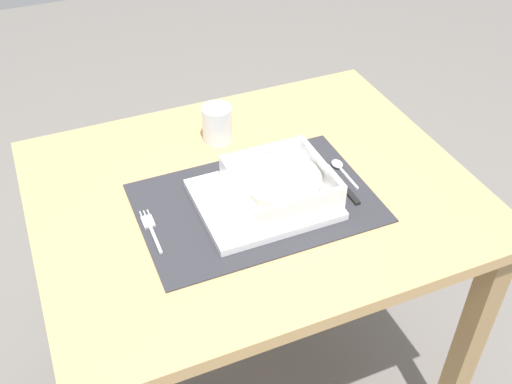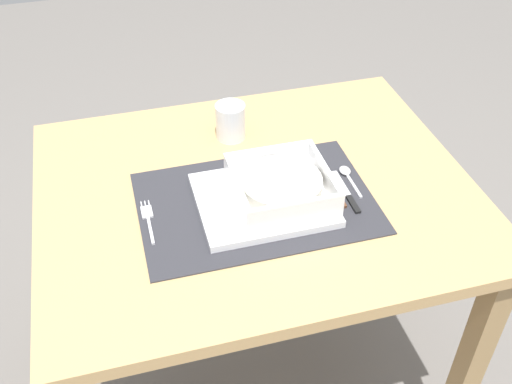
{
  "view_description": "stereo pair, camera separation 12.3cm",
  "coord_description": "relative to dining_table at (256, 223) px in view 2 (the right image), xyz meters",
  "views": [
    {
      "loc": [
        -0.38,
        -0.92,
        1.53
      ],
      "look_at": [
        -0.01,
        -0.05,
        0.74
      ],
      "focal_mm": 42.59,
      "sensor_mm": 36.0,
      "label": 1
    },
    {
      "loc": [
        -0.27,
        -0.96,
        1.53
      ],
      "look_at": [
        -0.01,
        -0.05,
        0.74
      ],
      "focal_mm": 42.59,
      "sensor_mm": 36.0,
      "label": 2
    }
  ],
  "objects": [
    {
      "name": "bread_knife",
      "position": [
        0.15,
        -0.06,
        0.11
      ],
      "size": [
        0.01,
        0.13,
        0.01
      ],
      "rotation": [
        0.0,
        0.0,
        -0.01
      ],
      "color": "#59331E",
      "rests_on": "placemat"
    },
    {
      "name": "porridge_bowl",
      "position": [
        0.04,
        -0.06,
        0.14
      ],
      "size": [
        0.19,
        0.19,
        0.05
      ],
      "color": "white",
      "rests_on": "serving_plate"
    },
    {
      "name": "butter_knife",
      "position": [
        0.18,
        -0.08,
        0.11
      ],
      "size": [
        0.01,
        0.14,
        0.01
      ],
      "rotation": [
        0.0,
        0.0,
        0.0
      ],
      "color": "black",
      "rests_on": "placemat"
    },
    {
      "name": "dining_table",
      "position": [
        0.0,
        0.0,
        0.0
      ],
      "size": [
        0.92,
        0.74,
        0.71
      ],
      "color": "tan",
      "rests_on": "ground"
    },
    {
      "name": "serving_plate",
      "position": [
        -0.0,
        -0.06,
        0.11
      ],
      "size": [
        0.27,
        0.23,
        0.02
      ],
      "primitive_type": "cube",
      "color": "white",
      "rests_on": "placemat"
    },
    {
      "name": "spoon",
      "position": [
        0.2,
        -0.02,
        0.11
      ],
      "size": [
        0.02,
        0.11,
        0.01
      ],
      "rotation": [
        0.0,
        0.0,
        0.0
      ],
      "color": "silver",
      "rests_on": "placemat"
    },
    {
      "name": "ground_plane",
      "position": [
        0.0,
        0.0,
        -0.61
      ],
      "size": [
        6.0,
        6.0,
        0.0
      ],
      "primitive_type": "plane",
      "color": "slate"
    },
    {
      "name": "drinking_glass",
      "position": [
        -0.01,
        0.2,
        0.14
      ],
      "size": [
        0.07,
        0.07,
        0.09
      ],
      "color": "white",
      "rests_on": "dining_table"
    },
    {
      "name": "fork",
      "position": [
        -0.24,
        -0.04,
        0.11
      ],
      "size": [
        0.02,
        0.13,
        0.0
      ],
      "rotation": [
        0.0,
        0.0,
        -0.03
      ],
      "color": "silver",
      "rests_on": "placemat"
    },
    {
      "name": "placemat",
      "position": [
        -0.01,
        -0.05,
        0.1
      ],
      "size": [
        0.48,
        0.33,
        0.0
      ],
      "primitive_type": "cube",
      "color": "#2D2D33",
      "rests_on": "dining_table"
    }
  ]
}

